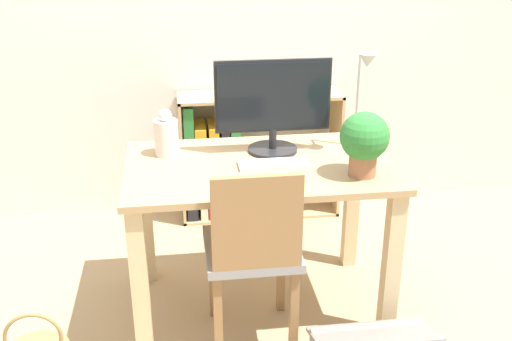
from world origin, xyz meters
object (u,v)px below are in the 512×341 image
at_px(monitor, 273,102).
at_px(vase, 166,135).
at_px(keyboard, 273,164).
at_px(potted_plant, 364,140).
at_px(bookshelf, 230,159).
at_px(desk_lamp, 362,91).
at_px(chair, 253,249).

bearing_deg(monitor, vase, 177.88).
xyz_separation_m(keyboard, vase, (-0.47, 0.20, 0.09)).
bearing_deg(monitor, potted_plant, -45.38).
xyz_separation_m(vase, potted_plant, (0.82, -0.35, 0.07)).
bearing_deg(keyboard, bookshelf, 95.59).
distance_m(vase, desk_lamp, 0.92).
relative_size(monitor, chair, 0.62).
distance_m(monitor, potted_plant, 0.48).
relative_size(keyboard, vase, 1.40).
distance_m(keyboard, bookshelf, 1.10).
bearing_deg(monitor, bookshelf, 98.55).
distance_m(keyboard, desk_lamp, 0.53).
height_order(potted_plant, bookshelf, potted_plant).
bearing_deg(chair, keyboard, 67.15).
relative_size(keyboard, bookshelf, 0.31).
bearing_deg(potted_plant, chair, -168.72).
bearing_deg(chair, monitor, 74.44).
relative_size(monitor, vase, 2.43).
distance_m(desk_lamp, bookshelf, 1.22).
height_order(keyboard, chair, chair).
bearing_deg(desk_lamp, monitor, 175.14).
bearing_deg(desk_lamp, bookshelf, 121.16).
bearing_deg(desk_lamp, vase, 176.64).
relative_size(vase, potted_plant, 0.79).
relative_size(monitor, potted_plant, 1.92).
bearing_deg(desk_lamp, potted_plant, -103.71).
distance_m(potted_plant, chair, 0.65).
xyz_separation_m(monitor, keyboard, (-0.03, -0.18, -0.23)).
bearing_deg(keyboard, chair, -116.32).
xyz_separation_m(desk_lamp, chair, (-0.56, -0.40, -0.55)).
xyz_separation_m(keyboard, chair, (-0.12, -0.25, -0.28)).
bearing_deg(bookshelf, vase, -113.76).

